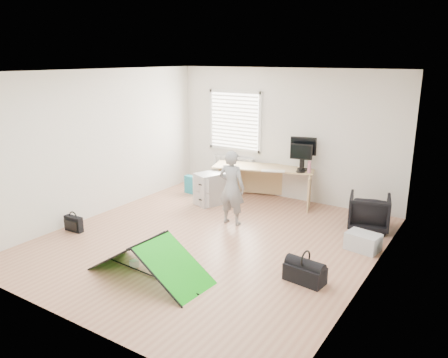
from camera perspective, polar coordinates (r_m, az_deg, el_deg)
The scene contains 18 objects.
ground at distance 7.25m, azimuth -1.72°, elevation -7.98°, with size 5.50×5.50×0.00m, color #AA765A.
back_wall at distance 9.17m, azimuth 7.98°, elevation 5.76°, with size 5.00×0.02×2.70m, color silver.
window at distance 9.66m, azimuth 1.41°, elevation 7.60°, with size 1.20×0.06×1.20m, color silver.
radiator at distance 9.84m, azimuth 1.24°, elevation 1.22°, with size 1.00×0.12×0.60m, color silver.
desk at distance 9.18m, azimuth 5.15°, elevation -0.53°, with size 2.08×0.66×0.71m, color tan.
filing_cabinet at distance 8.86m, azimuth -1.86°, elevation -1.27°, with size 0.42×0.55×0.65m, color #AEB1B4.
monitor_left at distance 8.89m, azimuth 10.30°, elevation 2.73°, with size 0.51×0.11×0.49m, color black.
monitor_right at distance 8.71m, azimuth 10.04°, elevation 2.21°, with size 0.43×0.09×0.41m, color black.
keyboard at distance 8.72m, azimuth 6.43°, elevation 1.05°, with size 0.47×0.16×0.02m, color beige.
thermos at distance 8.71m, azimuth 11.08°, elevation 1.56°, with size 0.07×0.07×0.23m, color #CB7189.
office_chair at distance 7.99m, azimuth 18.42°, elevation -4.12°, with size 0.67×0.69×0.62m, color black.
person at distance 7.72m, azimuth 1.01°, elevation -1.14°, with size 0.49×0.32×1.35m, color gray.
kite at distance 6.11m, azimuth -9.74°, elevation -10.14°, with size 1.74×0.76×0.54m, color #12B812, non-canonical shape.
storage_crate at distance 7.18m, azimuth 17.70°, elevation -7.81°, with size 0.49×0.34×0.27m, color #B6BBBF.
tote_bag at distance 9.62m, azimuth -4.22°, elevation -0.75°, with size 0.33×0.14×0.39m, color teal.
laptop_bag at distance 7.98m, azimuth -19.03°, elevation -5.55°, with size 0.36×0.11×0.27m, color black.
white_box at distance 6.49m, azimuth -11.64°, elevation -10.78°, with size 0.10×0.10×0.10m, color silver.
duffel_bag at distance 6.05m, azimuth 10.50°, elevation -12.06°, with size 0.54×0.27×0.23m, color black.
Camera 1 is at (3.76, -5.47, 2.91)m, focal length 35.00 mm.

